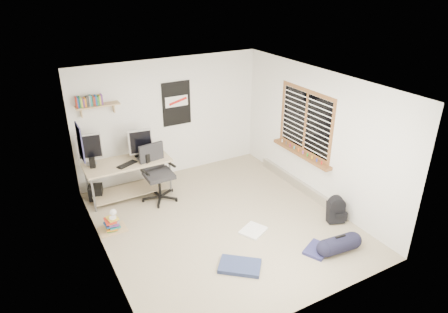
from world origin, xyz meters
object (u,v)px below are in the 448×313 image
desk (129,179)px  duffel_bag (339,244)px  office_chair (159,176)px  book_stack (112,222)px  backpack (336,212)px

desk → duffel_bag: desk is taller
desk → office_chair: office_chair is taller
book_stack → desk: bearing=58.1°
backpack → book_stack: 3.88m
desk → duffel_bag: bearing=-42.6°
office_chair → duffel_bag: 3.47m
duffel_bag → book_stack: duffel_bag is taller
desk → book_stack: desk is taller
backpack → book_stack: (-3.50, 1.66, -0.05)m
office_chair → desk: bearing=128.3°
desk → duffel_bag: 4.07m
office_chair → book_stack: (-1.09, -0.57, -0.34)m
office_chair → backpack: office_chair is taller
desk → duffel_bag: size_ratio=2.95×
duffel_bag → desk: bearing=130.8°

